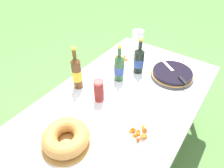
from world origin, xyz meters
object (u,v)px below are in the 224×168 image
Objects in this scene: snack_plate_near at (140,134)px; serving_knife at (175,73)px; berry_tart at (172,74)px; cider_bottle_amber at (77,73)px; cider_bottle_green at (119,68)px; snack_plate_right at (121,60)px; cup_stack at (99,91)px; bundt_cake at (66,138)px; juice_bottle_red at (139,60)px; paper_towel_roll at (137,42)px.

serving_knife is at bearing 4.30° from snack_plate_near.
berry_tart is at bearing -0.00° from serving_knife.
snack_plate_near is (-0.12, -0.63, -0.12)m from cider_bottle_amber.
snack_plate_right is (0.24, 0.14, -0.10)m from cider_bottle_green.
cup_stack is at bearing -176.17° from cider_bottle_green.
cup_stack reaches higher than snack_plate_near.
berry_tart is 1.15× the size of bundt_cake.
bundt_cake is at bearing 109.34° from serving_knife.
serving_knife is 1.02× the size of bundt_cake.
berry_tart is 0.68m from snack_plate_near.
bundt_cake is 1.36× the size of snack_plate_near.
berry_tart is 0.66m from cup_stack.
cup_stack is 0.48m from juice_bottle_red.
berry_tart is 1.53× the size of paper_towel_roll.
juice_bottle_red is at bearing -6.78° from cup_stack.
cider_bottle_green reaches higher than bundt_cake.
cider_bottle_green is 0.34m from cider_bottle_amber.
berry_tart is at bearing -110.82° from paper_towel_roll.
cider_bottle_amber is at bearing 78.41° from serving_knife.
cider_bottle_amber is at bearing 84.32° from cup_stack.
cider_bottle_amber is at bearing 170.93° from paper_towel_roll.
serving_knife is at bearing -47.29° from cider_bottle_amber.
juice_bottle_red is (0.48, -0.06, 0.03)m from cup_stack.
paper_towel_roll reaches higher than cup_stack.
paper_towel_roll is at bearing -9.07° from cider_bottle_amber.
serving_knife is 0.51m from snack_plate_right.
cider_bottle_amber is 1.54× the size of snack_plate_near.
paper_towel_roll is at bearing 9.07° from bundt_cake.
snack_plate_right is 0.88× the size of paper_towel_roll.
cup_stack is at bearing 75.90° from snack_plate_near.
berry_tart is 0.49m from snack_plate_right.
snack_plate_near is 0.84m from snack_plate_right.
snack_plate_right is at bearing 41.68° from snack_plate_near.
cider_bottle_amber is (-0.55, 0.56, 0.11)m from berry_tart.
serving_knife is 1.81× the size of cup_stack.
snack_plate_near is 1.12× the size of snack_plate_right.
berry_tart is 1.12× the size of serving_knife.
snack_plate_near reaches higher than berry_tart.
serving_knife is at bearing -74.61° from juice_bottle_red.
berry_tart is 0.05m from serving_knife.
cider_bottle_green is at bearing 71.64° from serving_knife.
cider_bottle_green is 0.20m from juice_bottle_red.
snack_plate_right is (0.05, 0.21, -0.10)m from juice_bottle_red.
juice_bottle_red reaches higher than snack_plate_near.
serving_knife is at bearing -54.06° from cider_bottle_green.
cider_bottle_amber is (0.02, 0.23, 0.05)m from cup_stack.
snack_plate_near is at bearing -138.32° from snack_plate_right.
bundt_cake is 1.34× the size of paper_towel_roll.
bundt_cake is at bearing 165.20° from berry_tart.
cup_stack reaches higher than snack_plate_right.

